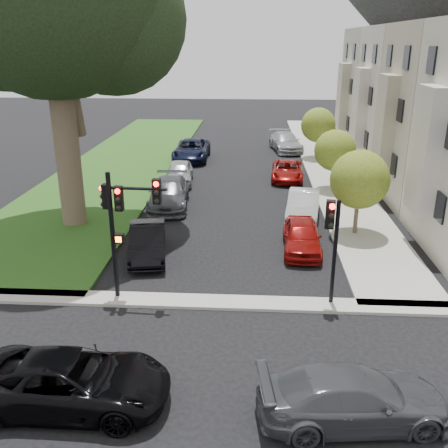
# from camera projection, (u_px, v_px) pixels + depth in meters

# --- Properties ---
(ground) EXTENTS (140.00, 140.00, 0.00)m
(ground) POSITION_uv_depth(u_px,v_px,m) (215.00, 334.00, 16.32)
(ground) COLOR black
(ground) RESTS_ON ground
(grass_strip) EXTENTS (8.00, 44.00, 0.12)m
(grass_strip) POSITION_uv_depth(u_px,v_px,m) (125.00, 162.00, 39.29)
(grass_strip) COLOR #2A551D
(grass_strip) RESTS_ON ground
(sidewalk_right) EXTENTS (3.50, 44.00, 0.12)m
(sidewalk_right) POSITION_uv_depth(u_px,v_px,m) (326.00, 164.00, 38.39)
(sidewalk_right) COLOR #A09F99
(sidewalk_right) RESTS_ON ground
(sidewalk_cross) EXTENTS (60.00, 1.00, 0.12)m
(sidewalk_cross) POSITION_uv_depth(u_px,v_px,m) (219.00, 302.00, 18.17)
(sidewalk_cross) COLOR #A09F99
(sidewalk_cross) RESTS_ON ground
(house_c) EXTENTS (7.70, 7.55, 15.97)m
(house_c) POSITION_uv_depth(u_px,v_px,m) (418.00, 72.00, 34.75)
(house_c) COLOR beige
(house_c) RESTS_ON ground
(house_d) EXTENTS (7.70, 7.55, 15.97)m
(house_d) POSITION_uv_depth(u_px,v_px,m) (391.00, 67.00, 41.77)
(house_d) COLOR tan
(house_d) RESTS_ON ground
(small_tree_a) EXTENTS (2.82, 2.82, 4.23)m
(small_tree_a) POSITION_uv_depth(u_px,v_px,m) (360.00, 180.00, 23.69)
(small_tree_a) COLOR brown
(small_tree_a) RESTS_ON ground
(small_tree_b) EXTENTS (2.58, 2.58, 3.88)m
(small_tree_b) POSITION_uv_depth(u_px,v_px,m) (335.00, 151.00, 31.09)
(small_tree_b) COLOR brown
(small_tree_b) RESTS_ON ground
(small_tree_c) EXTENTS (2.73, 2.73, 4.10)m
(small_tree_c) POSITION_uv_depth(u_px,v_px,m) (318.00, 125.00, 39.54)
(small_tree_c) COLOR brown
(small_tree_c) RESTS_ON ground
(traffic_signal_main) EXTENTS (2.35, 0.61, 4.82)m
(traffic_signal_main) POSITION_uv_depth(u_px,v_px,m) (122.00, 214.00, 17.46)
(traffic_signal_main) COLOR black
(traffic_signal_main) RESTS_ON ground
(traffic_signal_secondary) EXTENTS (0.53, 0.43, 3.99)m
(traffic_signal_secondary) POSITION_uv_depth(u_px,v_px,m) (332.00, 233.00, 17.18)
(traffic_signal_secondary) COLOR black
(traffic_signal_secondary) RESTS_ON ground
(car_cross_near) EXTENTS (5.17, 2.40, 1.43)m
(car_cross_near) POSITION_uv_depth(u_px,v_px,m) (71.00, 381.00, 12.93)
(car_cross_near) COLOR black
(car_cross_near) RESTS_ON ground
(car_cross_far) EXTENTS (5.02, 2.55, 1.40)m
(car_cross_far) POSITION_uv_depth(u_px,v_px,m) (354.00, 397.00, 12.38)
(car_cross_far) COLOR #3F4247
(car_cross_far) RESTS_ON ground
(car_parked_0) EXTENTS (1.81, 4.21, 1.42)m
(car_parked_0) POSITION_uv_depth(u_px,v_px,m) (302.00, 236.00, 22.56)
(car_parked_0) COLOR maroon
(car_parked_0) RESTS_ON ground
(car_parked_1) EXTENTS (2.23, 4.78, 1.52)m
(car_parked_1) POSITION_uv_depth(u_px,v_px,m) (303.00, 206.00, 26.54)
(car_parked_1) COLOR silver
(car_parked_1) RESTS_ON ground
(car_parked_2) EXTENTS (2.36, 4.68, 1.27)m
(car_parked_2) POSITION_uv_depth(u_px,v_px,m) (287.00, 171.00, 34.23)
(car_parked_2) COLOR maroon
(car_parked_2) RESTS_ON ground
(car_parked_4) EXTENTS (3.08, 5.67, 1.56)m
(car_parked_4) POSITION_uv_depth(u_px,v_px,m) (286.00, 142.00, 43.17)
(car_parked_4) COLOR #999BA0
(car_parked_4) RESTS_ON ground
(car_parked_5) EXTENTS (2.27, 4.57, 1.44)m
(car_parked_5) POSITION_uv_depth(u_px,v_px,m) (148.00, 241.00, 21.96)
(car_parked_5) COLOR black
(car_parked_5) RESTS_ON ground
(car_parked_6) EXTENTS (2.62, 5.54, 1.56)m
(car_parked_6) POSITION_uv_depth(u_px,v_px,m) (169.00, 193.00, 28.60)
(car_parked_6) COLOR #3F4247
(car_parked_6) RESTS_ON ground
(car_parked_7) EXTENTS (2.11, 4.45, 1.47)m
(car_parked_7) POSITION_uv_depth(u_px,v_px,m) (180.00, 172.00, 33.38)
(car_parked_7) COLOR #999BA0
(car_parked_7) RESTS_ON ground
(car_parked_8) EXTENTS (2.67, 5.74, 1.59)m
(car_parked_8) POSITION_uv_depth(u_px,v_px,m) (192.00, 150.00, 39.93)
(car_parked_8) COLOR black
(car_parked_8) RESTS_ON ground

